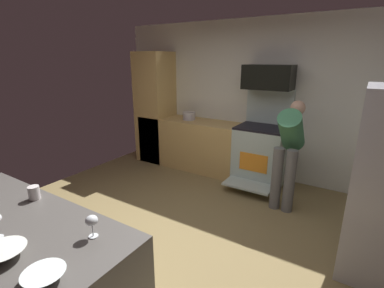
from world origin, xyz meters
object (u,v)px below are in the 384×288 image
wine_glass_far (92,221)px  oven_range (261,153)px  person_cook (289,147)px  mixing_bowl_small (3,254)px  mixing_bowl_prep (44,277)px  stock_pot (189,116)px  microwave (268,77)px  mug_coffee (34,193)px

wine_glass_far → oven_range: bearing=90.2°
person_cook → mixing_bowl_small: size_ratio=5.79×
mixing_bowl_prep → stock_pot: size_ratio=0.92×
wine_glass_far → stock_pot: wine_glass_far is taller
oven_range → microwave: 1.20m
oven_range → mixing_bowl_small: (-0.25, -3.67, 0.42)m
mug_coffee → wine_glass_far: bearing=-5.7°
mixing_bowl_small → mixing_bowl_prep: size_ratio=1.16×
mixing_bowl_small → mug_coffee: size_ratio=2.28×
mixing_bowl_small → stock_pot: stock_pot is taller
oven_range → wine_glass_far: 3.31m
person_cook → mixing_bowl_prep: person_cook is taller
microwave → mixing_bowl_prep: (0.11, -3.74, -0.78)m
oven_range → mixing_bowl_prep: bearing=-88.3°
mixing_bowl_prep → oven_range: bearing=91.7°
mixing_bowl_prep → microwave: bearing=91.6°
person_cook → oven_range: bearing=134.9°
stock_pot → microwave: bearing=3.3°
person_cook → microwave: bearing=130.4°
person_cook → mixing_bowl_small: person_cook is taller
person_cook → mixing_bowl_small: (-0.80, -3.12, 0.07)m
wine_glass_far → person_cook: bearing=78.8°
microwave → mixing_bowl_small: bearing=-93.8°
mixing_bowl_small → mug_coffee: (-0.54, 0.48, 0.02)m
mixing_bowl_prep → wine_glass_far: 0.40m
microwave → wine_glass_far: size_ratio=4.97×
wine_glass_far → mug_coffee: wine_glass_far is taller
mixing_bowl_prep → wine_glass_far: bearing=104.3°
mug_coffee → stock_pot: 3.26m
microwave → mug_coffee: microwave is taller
mug_coffee → oven_range: bearing=76.1°
stock_pot → oven_range: bearing=-0.5°
wine_glass_far → stock_pot: (-1.40, 3.28, -0.04)m
mug_coffee → mixing_bowl_small: bearing=-41.7°
oven_range → microwave: bearing=90.0°
microwave → oven_range: bearing=-90.0°
wine_glass_far → mug_coffee: bearing=174.3°
oven_range → stock_pot: size_ratio=6.57×
mixing_bowl_small → wine_glass_far: wine_glass_far is taller
mixing_bowl_small → stock_pot: size_ratio=1.07×
mixing_bowl_prep → stock_pot: (-1.50, 3.66, 0.04)m
mixing_bowl_prep → wine_glass_far: (-0.10, 0.38, 0.08)m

